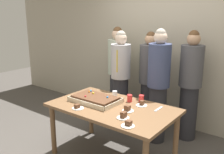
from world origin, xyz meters
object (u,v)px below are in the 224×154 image
at_px(plated_slice_center_front, 128,109).
at_px(person_far_right_suit, 121,80).
at_px(drink_cup_middle, 115,94).
at_px(plated_slice_near_left, 142,104).
at_px(plated_slice_far_left, 78,107).
at_px(cake_server_utensil, 159,109).
at_px(person_serving_front, 190,85).
at_px(drink_cup_nearest, 130,98).
at_px(drink_cup_far_end, 141,99).
at_px(plated_slice_far_right, 128,125).
at_px(person_green_shirt_behind, 149,80).
at_px(party_table, 112,113).
at_px(person_left_edge_reaching, 158,85).
at_px(sheet_cake, 95,99).
at_px(plated_slice_near_right, 123,116).
at_px(person_striped_tie_right, 117,72).

relative_size(plated_slice_center_front, person_far_right_suit, 0.09).
xyz_separation_m(plated_slice_center_front, drink_cup_middle, (-0.44, 0.31, 0.02)).
height_order(plated_slice_near_left, plated_slice_far_left, plated_slice_near_left).
xyz_separation_m(cake_server_utensil, person_serving_front, (0.06, 0.92, 0.12)).
bearing_deg(drink_cup_nearest, drink_cup_far_end, 31.92).
bearing_deg(drink_cup_nearest, plated_slice_far_right, -57.74).
bearing_deg(person_green_shirt_behind, drink_cup_far_end, 31.52).
xyz_separation_m(party_table, person_left_edge_reaching, (0.24, 0.82, 0.23)).
relative_size(sheet_cake, drink_cup_nearest, 6.69).
bearing_deg(drink_cup_nearest, sheet_cake, -142.93).
xyz_separation_m(plated_slice_far_right, drink_cup_middle, (-0.68, 0.67, 0.03)).
xyz_separation_m(plated_slice_near_left, plated_slice_near_right, (0.04, -0.48, 0.01)).
xyz_separation_m(sheet_cake, person_serving_front, (0.89, 1.20, 0.08)).
relative_size(plated_slice_center_front, person_striped_tie_right, 0.09).
xyz_separation_m(party_table, cake_server_utensil, (0.53, 0.28, 0.09)).
distance_m(plated_slice_near_left, cake_server_utensil, 0.24).
bearing_deg(party_table, drink_cup_nearest, 73.64).
relative_size(drink_cup_middle, person_left_edge_reaching, 0.06).
relative_size(party_table, person_far_right_suit, 0.98).
height_order(plated_slice_far_left, drink_cup_far_end, drink_cup_far_end).
relative_size(party_table, person_serving_front, 0.96).
bearing_deg(person_serving_front, drink_cup_far_end, 12.34).
bearing_deg(plated_slice_near_left, person_serving_front, 72.72).
bearing_deg(person_far_right_suit, person_striped_tie_right, -147.93).
distance_m(sheet_cake, plated_slice_near_right, 0.67).
height_order(party_table, drink_cup_nearest, drink_cup_nearest).
height_order(party_table, plated_slice_far_left, plated_slice_far_left).
xyz_separation_m(sheet_cake, plated_slice_far_left, (-0.01, -0.34, -0.02)).
xyz_separation_m(plated_slice_near_left, drink_cup_nearest, (-0.21, 0.03, 0.03)).
distance_m(drink_cup_middle, person_left_edge_reaching, 0.68).
relative_size(drink_cup_far_end, person_left_edge_reaching, 0.06).
bearing_deg(plated_slice_near_right, sheet_cake, 160.30).
bearing_deg(person_green_shirt_behind, plated_slice_near_right, 26.87).
height_order(plated_slice_near_right, plated_slice_center_front, plated_slice_near_right).
xyz_separation_m(drink_cup_far_end, person_serving_front, (0.37, 0.82, 0.07)).
bearing_deg(plated_slice_far_right, person_green_shirt_behind, 111.38).
height_order(person_green_shirt_behind, person_far_right_suit, person_far_right_suit).
bearing_deg(person_green_shirt_behind, sheet_cake, -0.02).
relative_size(plated_slice_center_front, cake_server_utensil, 0.75).
height_order(drink_cup_middle, person_striped_tie_right, person_striped_tie_right).
distance_m(plated_slice_near_left, person_green_shirt_behind, 1.00).
bearing_deg(person_left_edge_reaching, person_green_shirt_behind, -101.76).
xyz_separation_m(person_serving_front, person_left_edge_reaching, (-0.35, -0.37, 0.02)).
height_order(plated_slice_near_left, cake_server_utensil, plated_slice_near_left).
distance_m(person_green_shirt_behind, person_left_edge_reaching, 0.49).
relative_size(cake_server_utensil, person_left_edge_reaching, 0.11).
distance_m(drink_cup_middle, person_far_right_suit, 0.59).
bearing_deg(plated_slice_near_right, person_green_shirt_behind, 107.44).
height_order(cake_server_utensil, person_green_shirt_behind, person_green_shirt_behind).
bearing_deg(party_table, drink_cup_far_end, 59.38).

